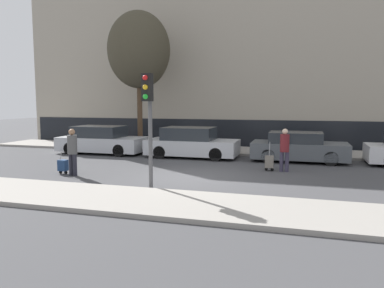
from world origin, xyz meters
TOP-DOWN VIEW (x-y plane):
  - ground_plane at (0.00, 0.00)m, footprint 80.00×80.00m
  - sidewalk_near at (0.00, -3.75)m, footprint 28.00×2.50m
  - sidewalk_far at (0.00, 7.00)m, footprint 28.00×3.00m
  - building_facade at (0.00, 10.32)m, footprint 28.00×2.30m
  - parked_car_0 at (-6.29, 4.51)m, footprint 4.44×1.92m
  - parked_car_1 at (-1.47, 4.49)m, footprint 4.31×1.89m
  - parked_car_2 at (3.44, 4.63)m, footprint 4.13×1.87m
  - pedestrian_left at (-4.25, -1.03)m, footprint 0.34×0.34m
  - trolley_left at (-4.78, -0.88)m, footprint 0.34×0.29m
  - pedestrian_right at (2.97, 1.91)m, footprint 0.35×0.34m
  - trolley_right at (2.42, 1.91)m, footprint 0.34×0.29m
  - traffic_light at (-0.73, -2.36)m, footprint 0.28×0.47m
  - bare_tree_near_crossing at (-5.03, 6.49)m, footprint 3.38×3.38m

SIDE VIEW (x-z plane):
  - ground_plane at x=0.00m, z-range 0.00..0.00m
  - sidewalk_near at x=0.00m, z-range 0.00..0.12m
  - sidewalk_far at x=0.00m, z-range 0.00..0.12m
  - trolley_left at x=-4.78m, z-range -0.21..0.85m
  - trolley_right at x=2.42m, z-range -0.21..0.91m
  - parked_car_2 at x=3.44m, z-range -0.03..1.27m
  - parked_car_0 at x=-6.29m, z-range -0.04..1.36m
  - parked_car_1 at x=-1.47m, z-range -0.05..1.38m
  - pedestrian_right at x=2.97m, z-range 0.11..1.74m
  - pedestrian_left at x=-4.25m, z-range 0.11..1.79m
  - traffic_light at x=-0.73m, z-range 0.74..4.19m
  - bare_tree_near_crossing at x=-5.03m, z-range 1.72..9.10m
  - building_facade at x=0.00m, z-range -0.02..13.88m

